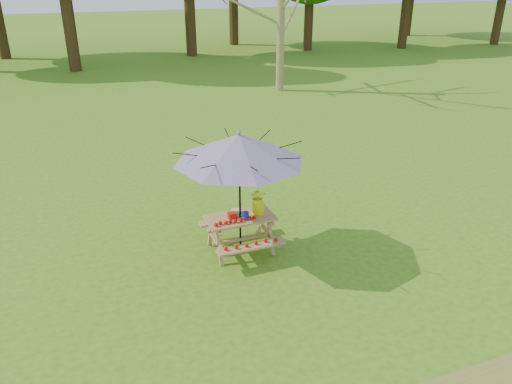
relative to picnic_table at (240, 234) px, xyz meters
name	(u,v)px	position (x,y,z in m)	size (l,w,h in m)	color
ground	(368,278)	(1.65, -1.62, -0.33)	(120.00, 120.00, 0.00)	#427316
picnic_table	(240,234)	(0.00, 0.00, 0.00)	(1.20, 1.32, 0.67)	#9D7747
patio_umbrella	(239,148)	(0.00, 0.00, 1.62)	(2.44, 2.44, 2.25)	black
produce_bins	(239,214)	(-0.03, 0.00, 0.40)	(0.33, 0.40, 0.13)	red
tomatoes_row	(235,221)	(-0.15, -0.18, 0.38)	(0.77, 0.13, 0.07)	red
flower_bucket	(258,200)	(0.35, 0.02, 0.60)	(0.37, 0.35, 0.48)	yellow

